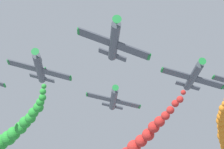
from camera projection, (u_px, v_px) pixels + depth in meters
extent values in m
cylinder|color=#474C56|center=(114.00, 42.00, 55.15)|extent=(1.42, 9.00, 1.42)
cone|color=#1E8438|center=(117.00, 22.00, 50.42)|extent=(1.35, 1.20, 1.35)
cube|color=#474C56|center=(114.00, 44.00, 55.49)|extent=(8.67, 1.90, 3.43)
cylinder|color=#1E8438|center=(149.00, 57.00, 55.09)|extent=(0.46, 1.40, 0.46)
cylinder|color=#1E8438|center=(79.00, 31.00, 55.88)|extent=(0.46, 1.40, 0.46)
cube|color=#474C56|center=(112.00, 55.00, 58.88)|extent=(3.62, 1.20, 1.51)
cube|color=#1E8438|center=(115.00, 49.00, 59.30)|extent=(0.70, 1.10, 1.55)
ellipsoid|color=black|center=(116.00, 31.00, 53.66)|extent=(1.00, 2.20, 0.94)
cylinder|color=#474C56|center=(193.00, 77.00, 66.64)|extent=(1.36, 9.00, 1.36)
cone|color=#1E8438|center=(201.00, 63.00, 61.91)|extent=(1.29, 1.20, 1.29)
cube|color=#474C56|center=(193.00, 78.00, 66.98)|extent=(8.90, 1.90, 2.68)
cylinder|color=#1E8438|center=(223.00, 87.00, 66.72)|extent=(0.44, 1.40, 0.44)
cylinder|color=#1E8438|center=(162.00, 70.00, 67.23)|extent=(0.44, 1.40, 0.44)
cube|color=#474C56|center=(188.00, 86.00, 70.37)|extent=(3.71, 1.20, 1.21)
cube|color=#1E8438|center=(189.00, 81.00, 70.80)|extent=(0.57, 1.10, 1.58)
ellipsoid|color=black|center=(197.00, 69.00, 65.15)|extent=(0.96, 2.20, 0.89)
sphere|color=red|center=(183.00, 92.00, 73.40)|extent=(0.84, 0.84, 0.84)
sphere|color=red|center=(180.00, 99.00, 75.31)|extent=(1.17, 1.17, 1.17)
sphere|color=red|center=(175.00, 103.00, 77.38)|extent=(1.28, 1.28, 1.28)
sphere|color=red|center=(170.00, 110.00, 79.26)|extent=(1.41, 1.41, 1.41)
sphere|color=red|center=(165.00, 116.00, 81.18)|extent=(1.61, 1.61, 1.61)
sphere|color=red|center=(160.00, 121.00, 83.06)|extent=(2.00, 2.00, 2.00)
sphere|color=red|center=(154.00, 127.00, 84.94)|extent=(2.22, 2.22, 2.22)
sphere|color=red|center=(148.00, 135.00, 86.65)|extent=(2.40, 2.40, 2.40)
sphere|color=red|center=(141.00, 141.00, 88.43)|extent=(2.41, 2.41, 2.41)
sphere|color=red|center=(134.00, 147.00, 90.20)|extent=(2.74, 2.74, 2.74)
cylinder|color=#474C56|center=(39.00, 68.00, 64.57)|extent=(1.34, 9.00, 1.34)
cone|color=#1E8438|center=(36.00, 53.00, 59.84)|extent=(1.27, 1.20, 1.27)
cube|color=#474C56|center=(39.00, 70.00, 64.91)|extent=(8.95, 1.90, 2.49)
cylinder|color=#1E8438|center=(70.00, 78.00, 64.69)|extent=(0.44, 1.40, 0.44)
cylinder|color=#1E8438|center=(9.00, 62.00, 65.12)|extent=(0.44, 1.40, 0.44)
cube|color=#474C56|center=(42.00, 78.00, 68.30)|extent=(3.72, 1.20, 1.13)
cube|color=#1E8438|center=(44.00, 73.00, 68.73)|extent=(0.54, 1.10, 1.58)
ellipsoid|color=black|center=(39.00, 60.00, 63.08)|extent=(0.95, 2.20, 0.88)
sphere|color=green|center=(44.00, 86.00, 71.41)|extent=(0.80, 0.80, 0.80)
sphere|color=green|center=(43.00, 92.00, 73.59)|extent=(1.07, 1.07, 1.07)
sphere|color=green|center=(42.00, 97.00, 75.71)|extent=(1.24, 1.24, 1.24)
sphere|color=green|center=(40.00, 102.00, 77.88)|extent=(1.44, 1.44, 1.44)
sphere|color=green|center=(38.00, 107.00, 80.00)|extent=(1.84, 1.84, 1.84)
sphere|color=green|center=(33.00, 113.00, 82.05)|extent=(1.87, 1.87, 1.87)
sphere|color=green|center=(30.00, 118.00, 84.11)|extent=(2.04, 2.04, 2.04)
sphere|color=green|center=(25.00, 122.00, 86.19)|extent=(2.29, 2.29, 2.29)
sphere|color=green|center=(21.00, 128.00, 88.18)|extent=(2.45, 2.45, 2.45)
sphere|color=green|center=(14.00, 133.00, 90.12)|extent=(2.71, 2.71, 2.71)
sphere|color=green|center=(9.00, 138.00, 92.14)|extent=(3.02, 3.02, 3.02)
sphere|color=green|center=(1.00, 142.00, 94.13)|extent=(3.23, 3.23, 3.23)
cylinder|color=#474C56|center=(114.00, 99.00, 77.21)|extent=(1.32, 9.00, 1.32)
cone|color=#1E8438|center=(115.00, 89.00, 72.48)|extent=(1.25, 1.20, 1.25)
cube|color=#474C56|center=(113.00, 100.00, 77.55)|extent=(9.01, 1.90, 2.23)
cylinder|color=#1E8438|center=(140.00, 107.00, 77.38)|extent=(0.43, 1.40, 0.43)
cylinder|color=#1E8438|center=(87.00, 94.00, 77.71)|extent=(0.43, 1.40, 0.43)
cube|color=#474C56|center=(112.00, 106.00, 80.94)|extent=(3.74, 1.20, 1.03)
cube|color=#1E8438|center=(113.00, 101.00, 81.37)|extent=(0.49, 1.10, 1.59)
ellipsoid|color=black|center=(115.00, 93.00, 75.72)|extent=(0.94, 2.20, 0.86)
cylinder|color=#1E8438|center=(213.00, 77.00, 80.22)|extent=(0.44, 1.40, 0.44)
sphere|color=orange|center=(223.00, 108.00, 91.79)|extent=(1.55, 1.55, 1.55)
sphere|color=orange|center=(222.00, 113.00, 93.62)|extent=(1.67, 1.67, 1.67)
sphere|color=orange|center=(221.00, 117.00, 95.48)|extent=(1.94, 1.94, 1.94)
sphere|color=orange|center=(221.00, 121.00, 97.29)|extent=(2.10, 2.10, 2.10)
sphere|color=orange|center=(222.00, 126.00, 99.00)|extent=(2.26, 2.26, 2.26)
sphere|color=orange|center=(223.00, 131.00, 100.78)|extent=(2.49, 2.49, 2.49)
sphere|color=orange|center=(223.00, 135.00, 102.55)|extent=(2.80, 2.80, 2.80)
cylinder|color=#1E8438|center=(5.00, 85.00, 77.86)|extent=(0.46, 1.40, 0.46)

